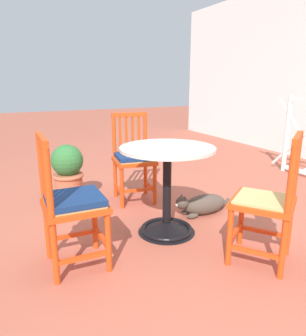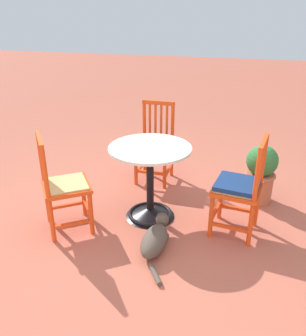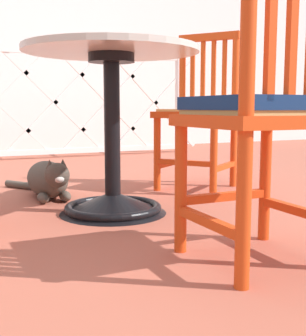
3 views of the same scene
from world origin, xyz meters
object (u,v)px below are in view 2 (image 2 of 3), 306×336
at_px(orange_chair_by_planter, 63,186).
at_px(terracotta_planter, 261,172).
at_px(tabby_cat, 156,238).
at_px(orange_chair_near_fence, 155,144).
at_px(cafe_table, 150,190).
at_px(orange_chair_at_corner, 240,188).

distance_m(orange_chair_by_planter, terracotta_planter, 1.98).
bearing_deg(terracotta_planter, tabby_cat, 52.11).
distance_m(orange_chair_near_fence, terracotta_planter, 1.21).
height_order(cafe_table, terracotta_planter, cafe_table).
height_order(orange_chair_by_planter, tabby_cat, orange_chair_by_planter).
relative_size(cafe_table, tabby_cat, 1.04).
height_order(orange_chair_at_corner, terracotta_planter, orange_chair_at_corner).
height_order(orange_chair_at_corner, tabby_cat, orange_chair_at_corner).
relative_size(cafe_table, terracotta_planter, 1.23).
distance_m(cafe_table, terracotta_planter, 1.18).
xyz_separation_m(orange_chair_at_corner, terracotta_planter, (-0.19, -0.64, -0.12)).
height_order(cafe_table, orange_chair_at_corner, orange_chair_at_corner).
bearing_deg(terracotta_planter, cafe_table, 30.49).
bearing_deg(orange_chair_near_fence, terracotta_planter, 169.99).
relative_size(orange_chair_near_fence, orange_chair_by_planter, 1.00).
distance_m(orange_chair_near_fence, tabby_cat, 1.37).
relative_size(orange_chair_at_corner, tabby_cat, 1.25).
height_order(orange_chair_at_corner, orange_chair_near_fence, same).
bearing_deg(tabby_cat, orange_chair_near_fence, -74.54).
height_order(tabby_cat, terracotta_planter, terracotta_planter).
xyz_separation_m(tabby_cat, terracotta_planter, (-0.83, -1.07, 0.23)).
bearing_deg(cafe_table, orange_chair_near_fence, -77.98).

